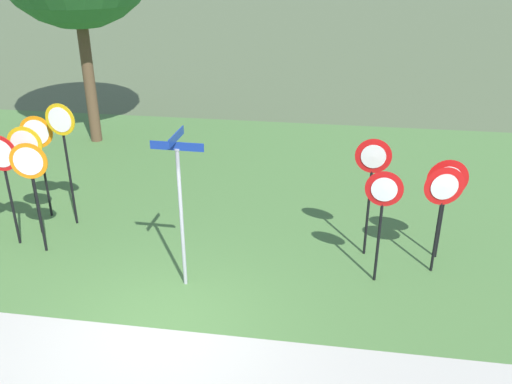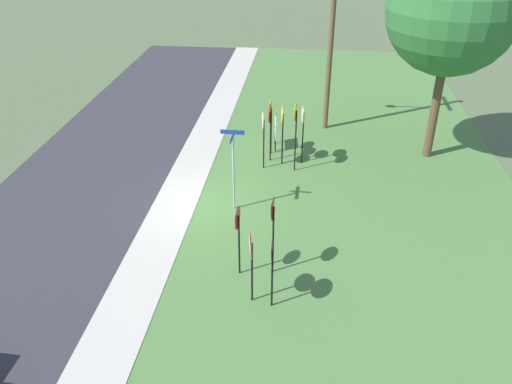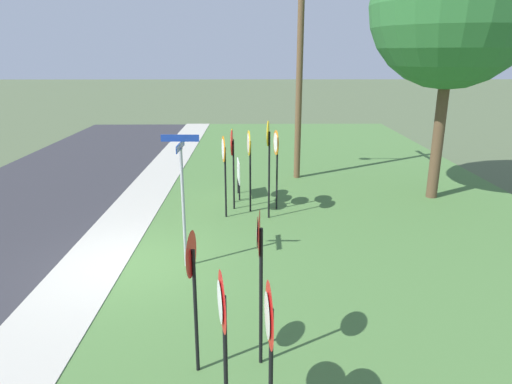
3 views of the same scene
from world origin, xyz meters
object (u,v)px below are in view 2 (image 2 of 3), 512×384
at_px(stop_sign_far_center, 270,120).
at_px(stop_sign_center_tall, 282,122).
at_px(oak_tree_left, 453,9).
at_px(yield_sign_near_right, 251,252).
at_px(stop_sign_near_left, 296,123).
at_px(stop_sign_near_right, 303,122).
at_px(yield_sign_far_right, 271,258).
at_px(yield_sign_far_left, 272,218).
at_px(stop_sign_far_left, 263,128).
at_px(stop_sign_far_right, 271,115).
at_px(notice_board, 275,130).
at_px(street_name_post, 233,163).
at_px(yield_sign_near_left, 238,225).
at_px(utility_pole, 329,19).

xyz_separation_m(stop_sign_far_center, stop_sign_center_tall, (0.24, 0.51, 0.02)).
bearing_deg(oak_tree_left, yield_sign_near_right, -33.25).
distance_m(stop_sign_near_left, yield_sign_near_right, 8.00).
height_order(stop_sign_near_right, stop_sign_center_tall, stop_sign_center_tall).
bearing_deg(yield_sign_far_right, yield_sign_far_left, 178.63).
xyz_separation_m(stop_sign_far_left, stop_sign_far_right, (-1.40, 0.18, -0.01)).
relative_size(stop_sign_near_left, yield_sign_far_left, 1.12).
bearing_deg(notice_board, street_name_post, -16.52).
height_order(stop_sign_far_right, yield_sign_far_right, stop_sign_far_right).
relative_size(stop_sign_far_center, street_name_post, 0.82).
relative_size(stop_sign_center_tall, yield_sign_near_left, 1.10).
relative_size(stop_sign_near_right, yield_sign_near_right, 1.11).
bearing_deg(oak_tree_left, utility_pole, -120.15).
relative_size(stop_sign_near_right, notice_board, 2.00).
bearing_deg(stop_sign_far_right, utility_pole, 145.13).
height_order(stop_sign_far_center, yield_sign_far_right, stop_sign_far_center).
bearing_deg(stop_sign_near_left, notice_board, -149.64).
height_order(stop_sign_far_center, oak_tree_left, oak_tree_left).
distance_m(stop_sign_near_left, street_name_post, 3.78).
distance_m(notice_board, oak_tree_left, 8.44).
xyz_separation_m(street_name_post, notice_board, (-5.30, 1.08, -0.98)).
bearing_deg(stop_sign_near_left, stop_sign_far_right, -137.11).
distance_m(stop_sign_far_left, stop_sign_far_center, 0.77).
height_order(street_name_post, utility_pole, utility_pole).
relative_size(stop_sign_near_left, street_name_post, 0.95).
bearing_deg(stop_sign_far_left, yield_sign_near_right, -6.20).
height_order(yield_sign_near_left, street_name_post, street_name_post).
xyz_separation_m(stop_sign_center_tall, utility_pole, (-4.03, 1.72, 3.24)).
bearing_deg(oak_tree_left, stop_sign_far_center, -80.17).
bearing_deg(yield_sign_near_right, yield_sign_near_left, -166.85).
xyz_separation_m(stop_sign_far_left, oak_tree_left, (-1.90, 6.95, 4.31)).
distance_m(stop_sign_near_right, yield_sign_near_left, 7.76).
height_order(stop_sign_near_left, stop_sign_far_left, stop_sign_near_left).
xyz_separation_m(stop_sign_far_center, street_name_post, (4.02, -0.93, -0.01)).
xyz_separation_m(stop_sign_far_center, yield_sign_far_left, (7.46, 0.69, 0.09)).
distance_m(stop_sign_center_tall, yield_sign_far_right, 8.69).
xyz_separation_m(stop_sign_far_left, notice_board, (-2.01, 0.36, -0.95)).
height_order(stop_sign_near_left, yield_sign_near_right, stop_sign_near_left).
distance_m(stop_sign_near_right, oak_tree_left, 6.99).
xyz_separation_m(yield_sign_far_left, notice_board, (-8.74, -0.55, -1.08)).
xyz_separation_m(stop_sign_far_center, oak_tree_left, (-1.17, 6.74, 4.27)).
distance_m(stop_sign_far_left, stop_sign_center_tall, 0.88).
bearing_deg(stop_sign_far_left, utility_pole, 142.19).
bearing_deg(utility_pole, notice_board, -39.95).
bearing_deg(stop_sign_far_right, stop_sign_near_left, 37.48).
bearing_deg(stop_sign_center_tall, yield_sign_near_right, -8.01).
bearing_deg(stop_sign_far_left, yield_sign_far_right, -2.39).
height_order(yield_sign_near_left, yield_sign_far_right, yield_sign_near_left).
xyz_separation_m(stop_sign_far_right, street_name_post, (4.69, -0.90, 0.04)).
bearing_deg(yield_sign_near_right, street_name_post, -177.05).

